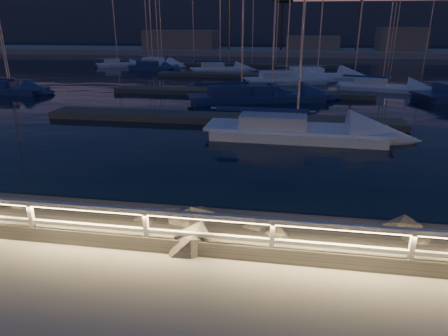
{
  "coord_description": "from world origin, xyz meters",
  "views": [
    {
      "loc": [
        4.21,
        -8.05,
        5.16
      ],
      "look_at": [
        2.23,
        4.0,
        0.73
      ],
      "focal_mm": 32.0,
      "sensor_mm": 36.0,
      "label": 1
    }
  ],
  "objects_px": {
    "guard_rail": "(103,217)",
    "sailboat_n": "(158,63)",
    "sailboat_c": "(269,95)",
    "sailboat_g": "(315,76)",
    "sailboat_f": "(239,96)",
    "sailboat_l": "(379,86)",
    "sailboat_e": "(10,89)",
    "sailboat_j": "(219,69)",
    "sailboat_k": "(284,79)",
    "sailboat_m": "(117,64)",
    "sailboat_i": "(152,67)",
    "sailboat_a": "(8,88)",
    "sailboat_d": "(291,129)"
  },
  "relations": [
    {
      "from": "sailboat_d",
      "to": "sailboat_l",
      "type": "relative_size",
      "value": 1.25
    },
    {
      "from": "sailboat_f",
      "to": "sailboat_n",
      "type": "relative_size",
      "value": 1.1
    },
    {
      "from": "sailboat_i",
      "to": "sailboat_m",
      "type": "relative_size",
      "value": 1.13
    },
    {
      "from": "sailboat_d",
      "to": "sailboat_g",
      "type": "height_order",
      "value": "sailboat_d"
    },
    {
      "from": "sailboat_a",
      "to": "sailboat_d",
      "type": "height_order",
      "value": "sailboat_d"
    },
    {
      "from": "sailboat_a",
      "to": "sailboat_i",
      "type": "xyz_separation_m",
      "value": [
        6.48,
        19.38,
        -0.0
      ]
    },
    {
      "from": "sailboat_d",
      "to": "sailboat_l",
      "type": "height_order",
      "value": "sailboat_d"
    },
    {
      "from": "sailboat_k",
      "to": "sailboat_g",
      "type": "bearing_deg",
      "value": 27.84
    },
    {
      "from": "sailboat_e",
      "to": "sailboat_g",
      "type": "distance_m",
      "value": 29.82
    },
    {
      "from": "sailboat_d",
      "to": "sailboat_m",
      "type": "height_order",
      "value": "sailboat_d"
    },
    {
      "from": "sailboat_c",
      "to": "sailboat_e",
      "type": "xyz_separation_m",
      "value": [
        -22.58,
        -0.12,
        -0.06
      ]
    },
    {
      "from": "sailboat_d",
      "to": "sailboat_k",
      "type": "xyz_separation_m",
      "value": [
        -0.89,
        20.55,
        -0.02
      ]
    },
    {
      "from": "guard_rail",
      "to": "sailboat_c",
      "type": "xyz_separation_m",
      "value": [
        2.64,
        23.73,
        -0.92
      ]
    },
    {
      "from": "sailboat_c",
      "to": "sailboat_d",
      "type": "distance_m",
      "value": 10.94
    },
    {
      "from": "sailboat_c",
      "to": "sailboat_n",
      "type": "bearing_deg",
      "value": 112.71
    },
    {
      "from": "sailboat_e",
      "to": "sailboat_j",
      "type": "xyz_separation_m",
      "value": [
        15.24,
        18.82,
        0.04
      ]
    },
    {
      "from": "guard_rail",
      "to": "sailboat_l",
      "type": "bearing_deg",
      "value": 67.98
    },
    {
      "from": "sailboat_j",
      "to": "sailboat_e",
      "type": "bearing_deg",
      "value": -149.12
    },
    {
      "from": "sailboat_k",
      "to": "sailboat_m",
      "type": "height_order",
      "value": "sailboat_k"
    },
    {
      "from": "guard_rail",
      "to": "sailboat_j",
      "type": "relative_size",
      "value": 3.47
    },
    {
      "from": "guard_rail",
      "to": "sailboat_i",
      "type": "relative_size",
      "value": 3.78
    },
    {
      "from": "sailboat_g",
      "to": "sailboat_l",
      "type": "relative_size",
      "value": 1.22
    },
    {
      "from": "sailboat_a",
      "to": "sailboat_l",
      "type": "bearing_deg",
      "value": 17.31
    },
    {
      "from": "sailboat_a",
      "to": "sailboat_i",
      "type": "bearing_deg",
      "value": 76.9
    },
    {
      "from": "sailboat_f",
      "to": "sailboat_l",
      "type": "height_order",
      "value": "sailboat_f"
    },
    {
      "from": "sailboat_e",
      "to": "sailboat_n",
      "type": "bearing_deg",
      "value": 71.42
    },
    {
      "from": "sailboat_j",
      "to": "sailboat_k",
      "type": "xyz_separation_m",
      "value": [
        8.29,
        -8.93,
        0.01
      ]
    },
    {
      "from": "sailboat_m",
      "to": "guard_rail",
      "type": "bearing_deg",
      "value": -91.07
    },
    {
      "from": "sailboat_i",
      "to": "sailboat_m",
      "type": "distance_m",
      "value": 7.43
    },
    {
      "from": "sailboat_j",
      "to": "sailboat_i",
      "type": "bearing_deg",
      "value": 156.28
    },
    {
      "from": "sailboat_e",
      "to": "guard_rail",
      "type": "bearing_deg",
      "value": -56.5
    },
    {
      "from": "guard_rail",
      "to": "sailboat_g",
      "type": "bearing_deg",
      "value": 79.47
    },
    {
      "from": "guard_rail",
      "to": "sailboat_n",
      "type": "bearing_deg",
      "value": 106.83
    },
    {
      "from": "sailboat_f",
      "to": "sailboat_m",
      "type": "xyz_separation_m",
      "value": [
        -20.48,
        23.98,
        -0.06
      ]
    },
    {
      "from": "sailboat_c",
      "to": "sailboat_j",
      "type": "height_order",
      "value": "sailboat_c"
    },
    {
      "from": "sailboat_a",
      "to": "sailboat_f",
      "type": "relative_size",
      "value": 0.83
    },
    {
      "from": "sailboat_f",
      "to": "sailboat_i",
      "type": "distance_m",
      "value": 24.66
    },
    {
      "from": "sailboat_g",
      "to": "sailboat_n",
      "type": "bearing_deg",
      "value": 140.28
    },
    {
      "from": "sailboat_k",
      "to": "sailboat_l",
      "type": "height_order",
      "value": "sailboat_k"
    },
    {
      "from": "sailboat_a",
      "to": "sailboat_g",
      "type": "relative_size",
      "value": 0.74
    },
    {
      "from": "sailboat_f",
      "to": "sailboat_a",
      "type": "bearing_deg",
      "value": 156.29
    },
    {
      "from": "sailboat_k",
      "to": "sailboat_m",
      "type": "xyz_separation_m",
      "value": [
        -23.67,
        13.19,
        -0.05
      ]
    },
    {
      "from": "sailboat_i",
      "to": "sailboat_n",
      "type": "relative_size",
      "value": 0.91
    },
    {
      "from": "sailboat_i",
      "to": "sailboat_d",
      "type": "bearing_deg",
      "value": -40.99
    },
    {
      "from": "sailboat_e",
      "to": "sailboat_k",
      "type": "bearing_deg",
      "value": 16.12
    },
    {
      "from": "sailboat_l",
      "to": "sailboat_m",
      "type": "distance_m",
      "value": 36.24
    },
    {
      "from": "sailboat_j",
      "to": "sailboat_n",
      "type": "relative_size",
      "value": 0.99
    },
    {
      "from": "sailboat_a",
      "to": "guard_rail",
      "type": "bearing_deg",
      "value": -44.16
    },
    {
      "from": "sailboat_c",
      "to": "sailboat_g",
      "type": "xyz_separation_m",
      "value": [
        4.19,
        13.02,
        0.02
      ]
    },
    {
      "from": "guard_rail",
      "to": "sailboat_d",
      "type": "xyz_separation_m",
      "value": [
        4.48,
        12.94,
        -0.92
      ]
    }
  ]
}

